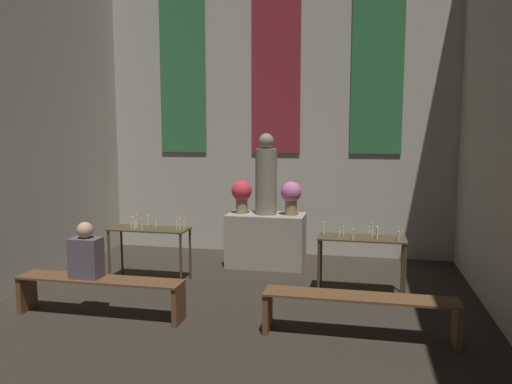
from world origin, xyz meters
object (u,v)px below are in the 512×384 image
object	(u,v)px
altar	(266,240)
pew_back_left	(100,288)
candle_rack_right	(361,245)
person_seated	(86,254)
candle_rack_left	(150,235)
statue	(266,178)
flower_vase_right	(291,195)
flower_vase_left	(242,194)
pew_back_right	(359,307)

from	to	relation	value
altar	pew_back_left	bearing A→B (deg)	-119.94
candle_rack_right	person_seated	distance (m)	3.58
candle_rack_left	candle_rack_right	distance (m)	3.09
statue	flower_vase_right	xyz separation A→B (m)	(0.41, 0.00, -0.28)
flower_vase_left	person_seated	xyz separation A→B (m)	(-1.29, -2.66, -0.43)
statue	flower_vase_left	size ratio (longest dim) A/B	2.42
statue	flower_vase_right	world-z (taller)	statue
flower_vase_left	candle_rack_left	bearing A→B (deg)	-134.30
flower_vase_right	statue	bearing A→B (deg)	180.00
pew_back_right	candle_rack_left	bearing A→B (deg)	154.03
flower_vase_right	pew_back_left	world-z (taller)	flower_vase_right
flower_vase_left	pew_back_right	distance (m)	3.40
flower_vase_left	pew_back_left	xyz separation A→B (m)	(-1.12, -2.66, -0.85)
altar	candle_rack_left	world-z (taller)	candle_rack_left
altar	candle_rack_left	xyz separation A→B (m)	(-1.55, -1.16, 0.25)
statue	person_seated	distance (m)	3.24
flower_vase_right	pew_back_right	bearing A→B (deg)	-67.18
statue	candle_rack_left	xyz separation A→B (m)	(-1.55, -1.16, -0.79)
candle_rack_left	statue	bearing A→B (deg)	36.92
pew_back_left	person_seated	world-z (taller)	person_seated
altar	flower_vase_right	distance (m)	0.87
altar	person_seated	xyz separation A→B (m)	(-1.70, -2.66, 0.33)
pew_back_right	flower_vase_left	bearing A→B (deg)	126.16
pew_back_left	pew_back_right	size ratio (longest dim) A/B	1.00
pew_back_right	person_seated	bearing A→B (deg)	180.00
statue	candle_rack_right	world-z (taller)	statue
flower_vase_left	pew_back_right	xyz separation A→B (m)	(1.95, -2.66, -0.85)
person_seated	statue	bearing A→B (deg)	57.46
flower_vase_right	person_seated	distance (m)	3.42
altar	flower_vase_left	bearing A→B (deg)	180.00
flower_vase_right	candle_rack_left	world-z (taller)	flower_vase_right
candle_rack_right	pew_back_right	xyz separation A→B (m)	(-0.01, -1.50, -0.34)
altar	candle_rack_left	distance (m)	1.95
flower_vase_left	pew_back_left	size ratio (longest dim) A/B	0.26
flower_vase_left	pew_back_left	distance (m)	3.01
statue	flower_vase_right	bearing A→B (deg)	0.00
flower_vase_left	candle_rack_left	size ratio (longest dim) A/B	0.46
candle_rack_left	person_seated	distance (m)	1.51
flower_vase_right	candle_rack_right	distance (m)	1.70
statue	candle_rack_right	distance (m)	2.09
flower_vase_left	pew_back_left	world-z (taller)	flower_vase_left
pew_back_right	candle_rack_right	bearing A→B (deg)	89.44
flower_vase_left	pew_back_right	world-z (taller)	flower_vase_left
altar	flower_vase_left	xyz separation A→B (m)	(-0.41, 0.00, 0.77)
candle_rack_left	person_seated	bearing A→B (deg)	-95.77
candle_rack_left	pew_back_right	distance (m)	3.44
flower_vase_left	candle_rack_left	distance (m)	1.70
statue	flower_vase_right	size ratio (longest dim) A/B	2.42
candle_rack_left	pew_back_right	size ratio (longest dim) A/B	0.57
altar	pew_back_right	size ratio (longest dim) A/B	0.61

